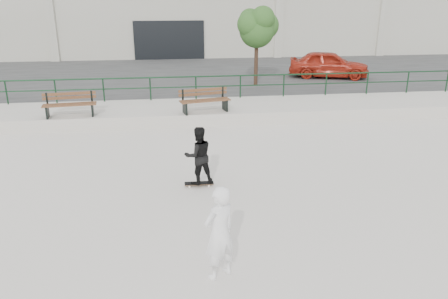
{
  "coord_description": "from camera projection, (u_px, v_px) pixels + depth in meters",
  "views": [
    {
      "loc": [
        -0.22,
        -8.36,
        4.87
      ],
      "look_at": [
        1.12,
        2.0,
        1.17
      ],
      "focal_mm": 35.0,
      "sensor_mm": 36.0,
      "label": 1
    }
  ],
  "objects": [
    {
      "name": "bench_right",
      "position": [
        205.0,
        101.0,
        17.21
      ],
      "size": [
        2.06,
        0.97,
        0.92
      ],
      "rotation": [
        0.0,
        0.0,
        0.21
      ],
      "color": "#522D1C",
      "rests_on": "ledge"
    },
    {
      "name": "seated_skater",
      "position": [
        219.0,
        233.0,
        7.72
      ],
      "size": [
        0.78,
        0.71,
        1.79
      ],
      "primitive_type": "imported",
      "rotation": [
        0.0,
        0.0,
        3.7
      ],
      "color": "white",
      "rests_on": "ground"
    },
    {
      "name": "railing",
      "position": [
        173.0,
        83.0,
        19.15
      ],
      "size": [
        28.0,
        0.06,
        1.03
      ],
      "color": "#13361D",
      "rests_on": "ledge"
    },
    {
      "name": "tree",
      "position": [
        257.0,
        26.0,
        21.7
      ],
      "size": [
        2.2,
        1.96,
        3.92
      ],
      "color": "#3E2D1F",
      "rests_on": "parking_strip"
    },
    {
      "name": "red_car",
      "position": [
        329.0,
        64.0,
        24.39
      ],
      "size": [
        4.69,
        3.04,
        1.48
      ],
      "primitive_type": "imported",
      "rotation": [
        0.0,
        0.0,
        1.25
      ],
      "color": "#AB2515",
      "rests_on": "parking_strip"
    },
    {
      "name": "standing_skater",
      "position": [
        198.0,
        155.0,
        11.52
      ],
      "size": [
        0.88,
        0.75,
        1.57
      ],
      "primitive_type": "imported",
      "rotation": [
        0.0,
        0.0,
        3.37
      ],
      "color": "black",
      "rests_on": "skateboard"
    },
    {
      "name": "bench_left",
      "position": [
        70.0,
        105.0,
        16.59
      ],
      "size": [
        2.01,
        0.78,
        0.9
      ],
      "rotation": [
        0.0,
        0.0,
        0.11
      ],
      "color": "#522D1C",
      "rests_on": "ledge"
    },
    {
      "name": "ledge",
      "position": [
        175.0,
        112.0,
        18.26
      ],
      "size": [
        30.0,
        3.0,
        0.5
      ],
      "primitive_type": "cube",
      "color": "beige",
      "rests_on": "ground"
    },
    {
      "name": "ground",
      "position": [
        185.0,
        233.0,
        9.47
      ],
      "size": [
        120.0,
        120.0,
        0.0
      ],
      "primitive_type": "plane",
      "color": "beige",
      "rests_on": "ground"
    },
    {
      "name": "parking_strip",
      "position": [
        171.0,
        77.0,
        26.21
      ],
      "size": [
        60.0,
        14.0,
        0.5
      ],
      "primitive_type": "cube",
      "color": "#353535",
      "rests_on": "ground"
    },
    {
      "name": "skateboard",
      "position": [
        199.0,
        183.0,
        11.79
      ],
      "size": [
        0.78,
        0.22,
        0.09
      ],
      "rotation": [
        0.0,
        0.0,
        -0.02
      ],
      "color": "black",
      "rests_on": "ground"
    }
  ]
}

